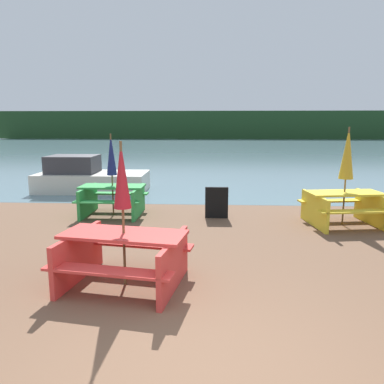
# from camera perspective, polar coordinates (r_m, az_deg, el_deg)

# --- Properties ---
(water) EXTENTS (60.00, 50.00, 0.00)m
(water) POSITION_cam_1_polar(r_m,az_deg,el_deg) (35.31, 2.89, 6.77)
(water) COLOR slate
(water) RESTS_ON ground_plane
(far_treeline) EXTENTS (80.00, 1.60, 4.00)m
(far_treeline) POSITION_cam_1_polar(r_m,az_deg,el_deg) (55.24, 2.95, 10.17)
(far_treeline) COLOR #1E3D1E
(far_treeline) RESTS_ON water
(picnic_table_red) EXTENTS (1.91, 1.64, 0.76)m
(picnic_table_red) POSITION_cam_1_polar(r_m,az_deg,el_deg) (5.38, -10.27, -9.23)
(picnic_table_red) COLOR red
(picnic_table_red) RESTS_ON ground_plane
(picnic_table_yellow) EXTENTS (1.79, 1.59, 0.75)m
(picnic_table_yellow) POSITION_cam_1_polar(r_m,az_deg,el_deg) (8.99, 22.09, -1.88)
(picnic_table_yellow) COLOR yellow
(picnic_table_yellow) RESTS_ON ground_plane
(picnic_table_green) EXTENTS (1.56, 1.39, 0.74)m
(picnic_table_green) POSITION_cam_1_polar(r_m,az_deg,el_deg) (9.44, -11.96, -0.80)
(picnic_table_green) COLOR green
(picnic_table_green) RESTS_ON ground_plane
(umbrella_crimson) EXTENTS (0.24, 0.24, 2.02)m
(umbrella_crimson) POSITION_cam_1_polar(r_m,az_deg,el_deg) (5.12, -10.66, 2.27)
(umbrella_crimson) COLOR brown
(umbrella_crimson) RESTS_ON ground_plane
(umbrella_navy) EXTENTS (0.25, 0.25, 2.00)m
(umbrella_navy) POSITION_cam_1_polar(r_m,az_deg,el_deg) (9.30, -12.20, 5.48)
(umbrella_navy) COLOR brown
(umbrella_navy) RESTS_ON ground_plane
(umbrella_gold) EXTENTS (0.31, 0.31, 2.17)m
(umbrella_gold) POSITION_cam_1_polar(r_m,az_deg,el_deg) (8.83, 22.60, 5.41)
(umbrella_gold) COLOR brown
(umbrella_gold) RESTS_ON ground_plane
(boat) EXTENTS (3.63, 1.81, 1.19)m
(boat) POSITION_cam_1_polar(r_m,az_deg,el_deg) (13.08, -15.47, 2.10)
(boat) COLOR beige
(boat) RESTS_ON water
(signboard) EXTENTS (0.55, 0.08, 0.75)m
(signboard) POSITION_cam_1_polar(r_m,az_deg,el_deg) (8.99, 3.77, -1.62)
(signboard) COLOR black
(signboard) RESTS_ON ground_plane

